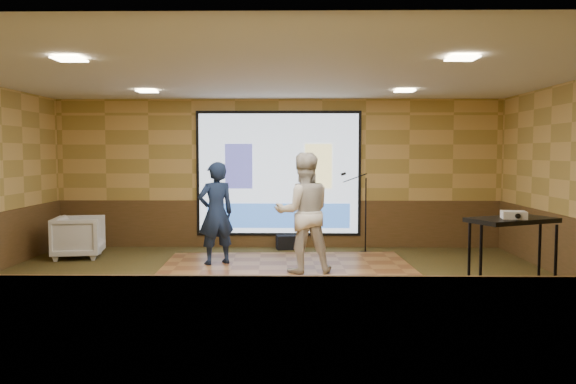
{
  "coord_description": "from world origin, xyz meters",
  "views": [
    {
      "loc": [
        0.35,
        -7.85,
        1.92
      ],
      "look_at": [
        0.23,
        0.99,
        1.3
      ],
      "focal_mm": 35.0,
      "sensor_mm": 36.0,
      "label": 1
    }
  ],
  "objects_px": {
    "projector_screen": "(279,175)",
    "duffel_bag": "(288,242)",
    "player_left": "(216,213)",
    "projector": "(514,215)",
    "dance_floor": "(288,270)",
    "player_right": "(303,213)",
    "av_table": "(511,242)",
    "banquet_chair": "(79,237)",
    "mic_stand": "(363,227)"
  },
  "relations": [
    {
      "from": "mic_stand",
      "to": "projector",
      "type": "bearing_deg",
      "value": -50.03
    },
    {
      "from": "player_left",
      "to": "projector",
      "type": "relative_size",
      "value": 6.19
    },
    {
      "from": "player_right",
      "to": "duffel_bag",
      "type": "xyz_separation_m",
      "value": [
        -0.28,
        2.29,
        -0.84
      ]
    },
    {
      "from": "dance_floor",
      "to": "player_right",
      "type": "height_order",
      "value": "player_right"
    },
    {
      "from": "projector_screen",
      "to": "mic_stand",
      "type": "relative_size",
      "value": 2.13
    },
    {
      "from": "player_left",
      "to": "mic_stand",
      "type": "bearing_deg",
      "value": 176.21
    },
    {
      "from": "player_left",
      "to": "mic_stand",
      "type": "xyz_separation_m",
      "value": [
        2.64,
        1.26,
        -0.4
      ]
    },
    {
      "from": "player_left",
      "to": "projector",
      "type": "height_order",
      "value": "player_left"
    },
    {
      "from": "player_left",
      "to": "banquet_chair",
      "type": "xyz_separation_m",
      "value": [
        -2.61,
        0.67,
        -0.51
      ]
    },
    {
      "from": "projector_screen",
      "to": "player_right",
      "type": "height_order",
      "value": "projector_screen"
    },
    {
      "from": "projector_screen",
      "to": "player_left",
      "type": "height_order",
      "value": "projector_screen"
    },
    {
      "from": "projector_screen",
      "to": "projector",
      "type": "xyz_separation_m",
      "value": [
        3.0,
        -4.47,
        -0.31
      ]
    },
    {
      "from": "projector_screen",
      "to": "player_right",
      "type": "relative_size",
      "value": 1.75
    },
    {
      "from": "player_left",
      "to": "player_right",
      "type": "relative_size",
      "value": 0.92
    },
    {
      "from": "banquet_chair",
      "to": "player_right",
      "type": "bearing_deg",
      "value": -117.26
    },
    {
      "from": "projector_screen",
      "to": "duffel_bag",
      "type": "height_order",
      "value": "projector_screen"
    },
    {
      "from": "dance_floor",
      "to": "player_left",
      "type": "xyz_separation_m",
      "value": [
        -1.22,
        0.46,
        0.88
      ]
    },
    {
      "from": "banquet_chair",
      "to": "duffel_bag",
      "type": "bearing_deg",
      "value": -85.01
    },
    {
      "from": "dance_floor",
      "to": "mic_stand",
      "type": "bearing_deg",
      "value": 50.55
    },
    {
      "from": "player_right",
      "to": "mic_stand",
      "type": "height_order",
      "value": "player_right"
    },
    {
      "from": "mic_stand",
      "to": "banquet_chair",
      "type": "relative_size",
      "value": 1.84
    },
    {
      "from": "player_left",
      "to": "player_right",
      "type": "distance_m",
      "value": 1.61
    },
    {
      "from": "av_table",
      "to": "banquet_chair",
      "type": "distance_m",
      "value": 7.38
    },
    {
      "from": "projector",
      "to": "dance_floor",
      "type": "bearing_deg",
      "value": 153.06
    },
    {
      "from": "projector_screen",
      "to": "av_table",
      "type": "bearing_deg",
      "value": -55.36
    },
    {
      "from": "player_left",
      "to": "duffel_bag",
      "type": "distance_m",
      "value": 2.18
    },
    {
      "from": "player_right",
      "to": "projector",
      "type": "height_order",
      "value": "player_right"
    },
    {
      "from": "duffel_bag",
      "to": "mic_stand",
      "type": "bearing_deg",
      "value": -15.53
    },
    {
      "from": "av_table",
      "to": "banquet_chair",
      "type": "bearing_deg",
      "value": 154.36
    },
    {
      "from": "player_left",
      "to": "player_right",
      "type": "xyz_separation_m",
      "value": [
        1.48,
        -0.63,
        0.08
      ]
    },
    {
      "from": "player_right",
      "to": "projector",
      "type": "relative_size",
      "value": 6.75
    },
    {
      "from": "player_right",
      "to": "duffel_bag",
      "type": "distance_m",
      "value": 2.46
    },
    {
      "from": "av_table",
      "to": "duffel_bag",
      "type": "bearing_deg",
      "value": 124.16
    },
    {
      "from": "duffel_bag",
      "to": "projector",
      "type": "bearing_deg",
      "value": -56.62
    },
    {
      "from": "mic_stand",
      "to": "banquet_chair",
      "type": "bearing_deg",
      "value": -153.13
    },
    {
      "from": "player_right",
      "to": "duffel_bag",
      "type": "height_order",
      "value": "player_right"
    },
    {
      "from": "projector",
      "to": "mic_stand",
      "type": "xyz_separation_m",
      "value": [
        -1.37,
        3.87,
        -0.67
      ]
    },
    {
      "from": "projector_screen",
      "to": "duffel_bag",
      "type": "distance_m",
      "value": 1.36
    },
    {
      "from": "mic_stand",
      "to": "projector_screen",
      "type": "bearing_deg",
      "value": -179.66
    },
    {
      "from": "mic_stand",
      "to": "player_right",
      "type": "bearing_deg",
      "value": -101.1
    },
    {
      "from": "projector_screen",
      "to": "dance_floor",
      "type": "bearing_deg",
      "value": -84.67
    },
    {
      "from": "mic_stand",
      "to": "av_table",
      "type": "bearing_deg",
      "value": -49.33
    },
    {
      "from": "projector_screen",
      "to": "mic_stand",
      "type": "xyz_separation_m",
      "value": [
        1.63,
        -0.6,
        -0.98
      ]
    },
    {
      "from": "av_table",
      "to": "projector_screen",
      "type": "bearing_deg",
      "value": 124.64
    },
    {
      "from": "projector_screen",
      "to": "av_table",
      "type": "height_order",
      "value": "projector_screen"
    },
    {
      "from": "av_table",
      "to": "player_right",
      "type": "bearing_deg",
      "value": 143.54
    },
    {
      "from": "projector",
      "to": "mic_stand",
      "type": "height_order",
      "value": "mic_stand"
    },
    {
      "from": "av_table",
      "to": "duffel_bag",
      "type": "distance_m",
      "value": 5.09
    },
    {
      "from": "projector_screen",
      "to": "banquet_chair",
      "type": "distance_m",
      "value": 3.96
    },
    {
      "from": "av_table",
      "to": "projector",
      "type": "xyz_separation_m",
      "value": [
        -0.02,
        -0.1,
        0.35
      ]
    }
  ]
}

